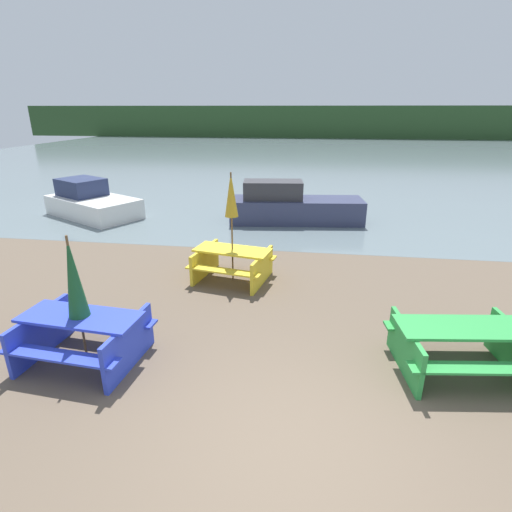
{
  "coord_description": "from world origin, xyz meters",
  "views": [
    {
      "loc": [
        0.1,
        -3.55,
        3.71
      ],
      "look_at": [
        -0.98,
        4.08,
        0.85
      ],
      "focal_mm": 28.0,
      "sensor_mm": 36.0,
      "label": 1
    }
  ],
  "objects": [
    {
      "name": "ground_plane",
      "position": [
        0.0,
        0.0,
        0.0
      ],
      "size": [
        60.0,
        60.0,
        0.0
      ],
      "primitive_type": "plane",
      "color": "brown"
    },
    {
      "name": "far_treeline",
      "position": [
        0.0,
        51.81,
        2.0
      ],
      "size": [
        80.0,
        1.6,
        4.0
      ],
      "color": "#284723",
      "rests_on": "water"
    },
    {
      "name": "boat",
      "position": [
        -0.57,
        9.92,
        0.54
      ],
      "size": [
        4.62,
        1.87,
        1.41
      ],
      "rotation": [
        0.0,
        0.0,
        0.11
      ],
      "color": "#333856",
      "rests_on": "water"
    },
    {
      "name": "umbrella_gold",
      "position": [
        -1.61,
        4.75,
        1.94
      ],
      "size": [
        0.29,
        0.29,
        2.45
      ],
      "color": "brown",
      "rests_on": "ground_plane"
    },
    {
      "name": "picnic_table_green",
      "position": [
        2.38,
        1.88,
        0.46
      ],
      "size": [
        2.05,
        1.6,
        0.75
      ],
      "rotation": [
        0.0,
        0.0,
        0.12
      ],
      "color": "green",
      "rests_on": "ground_plane"
    },
    {
      "name": "picnic_table_yellow",
      "position": [
        -1.61,
        4.75,
        0.44
      ],
      "size": [
        1.93,
        1.68,
        0.73
      ],
      "rotation": [
        0.0,
        0.0,
        -0.2
      ],
      "color": "yellow",
      "rests_on": "ground_plane"
    },
    {
      "name": "umbrella_darkgreen",
      "position": [
        -3.28,
        1.34,
        1.39
      ],
      "size": [
        0.31,
        0.31,
        2.04
      ],
      "color": "brown",
      "rests_on": "ground_plane"
    },
    {
      "name": "water",
      "position": [
        0.0,
        31.81,
        -0.0
      ],
      "size": [
        60.0,
        50.0,
        0.0
      ],
      "color": "slate",
      "rests_on": "ground_plane"
    },
    {
      "name": "picnic_table_blue",
      "position": [
        -3.28,
        1.34,
        0.47
      ],
      "size": [
        1.92,
        1.53,
        0.78
      ],
      "rotation": [
        0.0,
        0.0,
        -0.08
      ],
      "color": "blue",
      "rests_on": "ground_plane"
    },
    {
      "name": "boat_second",
      "position": [
        -7.84,
        9.72,
        0.49
      ],
      "size": [
        3.94,
        3.26,
        1.31
      ],
      "rotation": [
        0.0,
        0.0,
        -0.5
      ],
      "color": "silver",
      "rests_on": "water"
    }
  ]
}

